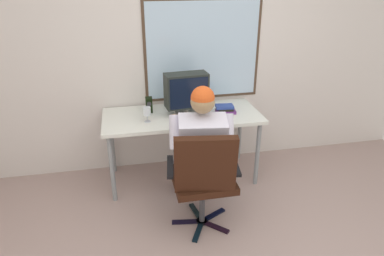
{
  "coord_description": "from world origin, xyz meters",
  "views": [
    {
      "loc": [
        -0.75,
        -1.59,
        2.06
      ],
      "look_at": [
        -0.16,
        1.25,
        0.76
      ],
      "focal_mm": 32.8,
      "sensor_mm": 36.0,
      "label": 1
    }
  ],
  "objects_px": {
    "office_chair": "(204,175)",
    "person_seated": "(201,148)",
    "desk_speaker": "(149,105)",
    "book_stack": "(225,109)",
    "desk": "(182,120)",
    "wine_glass": "(147,112)",
    "crt_monitor": "(186,91)"
  },
  "relations": [
    {
      "from": "office_chair",
      "to": "person_seated",
      "type": "distance_m",
      "value": 0.29
    },
    {
      "from": "person_seated",
      "to": "desk_speaker",
      "type": "distance_m",
      "value": 0.85
    },
    {
      "from": "book_stack",
      "to": "desk",
      "type": "bearing_deg",
      "value": 175.25
    },
    {
      "from": "person_seated",
      "to": "wine_glass",
      "type": "distance_m",
      "value": 0.67
    },
    {
      "from": "desk_speaker",
      "to": "wine_glass",
      "type": "bearing_deg",
      "value": -99.4
    },
    {
      "from": "desk_speaker",
      "to": "crt_monitor",
      "type": "bearing_deg",
      "value": -18.03
    },
    {
      "from": "desk",
      "to": "book_stack",
      "type": "xyz_separation_m",
      "value": [
        0.44,
        -0.04,
        0.1
      ]
    },
    {
      "from": "crt_monitor",
      "to": "wine_glass",
      "type": "bearing_deg",
      "value": -162.33
    },
    {
      "from": "desk",
      "to": "book_stack",
      "type": "height_order",
      "value": "book_stack"
    },
    {
      "from": "crt_monitor",
      "to": "desk_speaker",
      "type": "height_order",
      "value": "crt_monitor"
    },
    {
      "from": "person_seated",
      "to": "crt_monitor",
      "type": "height_order",
      "value": "person_seated"
    },
    {
      "from": "office_chair",
      "to": "book_stack",
      "type": "distance_m",
      "value": 0.97
    },
    {
      "from": "person_seated",
      "to": "desk_speaker",
      "type": "xyz_separation_m",
      "value": [
        -0.37,
        0.75,
        0.15
      ]
    },
    {
      "from": "person_seated",
      "to": "book_stack",
      "type": "distance_m",
      "value": 0.71
    },
    {
      "from": "wine_glass",
      "to": "office_chair",
      "type": "bearing_deg",
      "value": -64.03
    },
    {
      "from": "desk_speaker",
      "to": "book_stack",
      "type": "height_order",
      "value": "desk_speaker"
    },
    {
      "from": "desk",
      "to": "wine_glass",
      "type": "height_order",
      "value": "wine_glass"
    },
    {
      "from": "desk",
      "to": "person_seated",
      "type": "xyz_separation_m",
      "value": [
        0.05,
        -0.62,
        -0.01
      ]
    },
    {
      "from": "person_seated",
      "to": "book_stack",
      "type": "relative_size",
      "value": 5.99
    },
    {
      "from": "wine_glass",
      "to": "desk_speaker",
      "type": "bearing_deg",
      "value": 80.6
    },
    {
      "from": "person_seated",
      "to": "book_stack",
      "type": "xyz_separation_m",
      "value": [
        0.39,
        0.58,
        0.11
      ]
    },
    {
      "from": "person_seated",
      "to": "wine_glass",
      "type": "bearing_deg",
      "value": 129.09
    },
    {
      "from": "crt_monitor",
      "to": "book_stack",
      "type": "bearing_deg",
      "value": -7.33
    },
    {
      "from": "desk_speaker",
      "to": "book_stack",
      "type": "xyz_separation_m",
      "value": [
        0.76,
        -0.17,
        -0.04
      ]
    },
    {
      "from": "crt_monitor",
      "to": "desk",
      "type": "bearing_deg",
      "value": -164.32
    },
    {
      "from": "office_chair",
      "to": "crt_monitor",
      "type": "bearing_deg",
      "value": 87.93
    },
    {
      "from": "desk",
      "to": "crt_monitor",
      "type": "height_order",
      "value": "crt_monitor"
    },
    {
      "from": "desk",
      "to": "wine_glass",
      "type": "distance_m",
      "value": 0.41
    },
    {
      "from": "office_chair",
      "to": "crt_monitor",
      "type": "relative_size",
      "value": 2.22
    },
    {
      "from": "wine_glass",
      "to": "desk_speaker",
      "type": "relative_size",
      "value": 0.94
    },
    {
      "from": "person_seated",
      "to": "desk",
      "type": "bearing_deg",
      "value": 94.74
    },
    {
      "from": "desk",
      "to": "wine_glass",
      "type": "bearing_deg",
      "value": -162.06
    }
  ]
}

